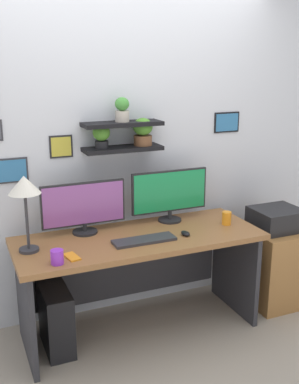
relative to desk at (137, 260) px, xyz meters
name	(u,v)px	position (x,y,z in m)	size (l,w,h in m)	color
ground_plane	(140,329)	(0.00, -0.06, -0.54)	(8.00, 8.00, 0.00)	gray
back_wall_assembly	(117,142)	(0.00, 0.38, 0.81)	(4.40, 0.24, 2.70)	silver
desk	(137,260)	(0.00, 0.00, 0.00)	(1.76, 0.68, 0.75)	brown
monitor_left	(84,207)	(-0.34, 0.16, 0.40)	(0.61, 0.18, 0.37)	black
monitor_right	(170,194)	(0.34, 0.16, 0.42)	(0.62, 0.18, 0.40)	black
keyboard	(144,240)	(-0.01, -0.17, 0.22)	(0.44, 0.14, 0.02)	#2D2D33
computer_mouse	(185,233)	(0.31, -0.17, 0.22)	(0.06, 0.09, 0.03)	black
desk_lamp	(25,190)	(-0.76, -0.03, 0.62)	(0.21, 0.21, 0.51)	#2D2D33
cell_phone	(72,257)	(-0.53, -0.24, 0.21)	(0.07, 0.14, 0.01)	orange
coffee_mug	(57,257)	(-0.64, -0.30, 0.25)	(0.08, 0.08, 0.09)	purple
pen_cup	(227,218)	(0.70, -0.09, 0.26)	(0.07, 0.07, 0.10)	orange
drawer_cabinet	(273,265)	(1.19, -0.07, -0.23)	(0.44, 0.50, 0.64)	#9E6B38
printer	(277,219)	(1.19, -0.07, 0.18)	(0.38, 0.34, 0.17)	black
computer_tower_left	(56,319)	(-0.62, -0.05, -0.32)	(0.18, 0.40, 0.45)	black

